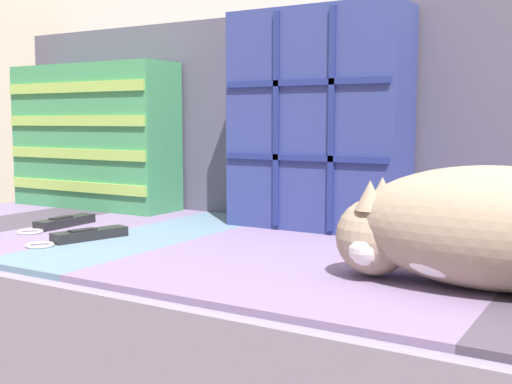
# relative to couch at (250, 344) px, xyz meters

# --- Properties ---
(couch) EXTENTS (1.78, 0.80, 0.39)m
(couch) POSITION_rel_couch_xyz_m (0.00, 0.00, 0.00)
(couch) COLOR brown
(couch) RESTS_ON ground_plane
(sofa_backrest) EXTENTS (1.74, 0.14, 0.46)m
(sofa_backrest) POSITION_rel_couch_xyz_m (0.00, 0.33, 0.43)
(sofa_backrest) COLOR #514C60
(sofa_backrest) RESTS_ON couch
(throw_pillow_quilted) EXTENTS (0.36, 0.14, 0.44)m
(throw_pillow_quilted) POSITION_rel_couch_xyz_m (0.05, 0.19, 0.42)
(throw_pillow_quilted) COLOR navy
(throw_pillow_quilted) RESTS_ON couch
(throw_pillow_striped) EXTENTS (0.46, 0.14, 0.36)m
(throw_pillow_striped) POSITION_rel_couch_xyz_m (-0.58, 0.19, 0.38)
(throw_pillow_striped) COLOR #3D8956
(throw_pillow_striped) RESTS_ON couch
(sleeping_cat) EXTENTS (0.44, 0.21, 0.16)m
(sleeping_cat) POSITION_rel_couch_xyz_m (0.44, -0.14, 0.28)
(sleeping_cat) COLOR gray
(sleeping_cat) RESTS_ON couch
(game_remote_near) EXTENTS (0.05, 0.19, 0.02)m
(game_remote_near) POSITION_rel_couch_xyz_m (-0.41, -0.07, 0.21)
(game_remote_near) COLOR black
(game_remote_near) RESTS_ON couch
(game_remote_far) EXTENTS (0.09, 0.19, 0.02)m
(game_remote_far) POSITION_rel_couch_xyz_m (-0.26, -0.16, 0.21)
(game_remote_far) COLOR black
(game_remote_far) RESTS_ON couch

